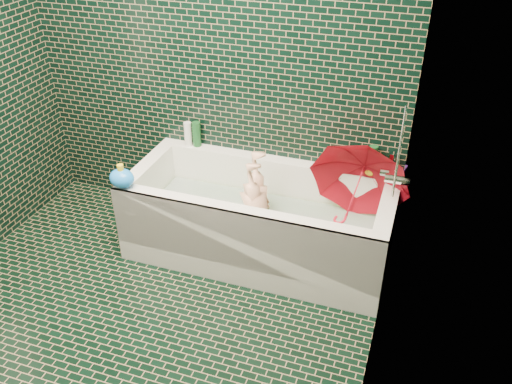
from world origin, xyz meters
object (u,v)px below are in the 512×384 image
(child, at_px, (258,216))
(bath_toy, at_px, (122,178))
(bathtub, at_px, (259,227))
(umbrella, at_px, (355,192))
(rubber_duck, at_px, (372,170))

(child, relative_size, bath_toy, 5.11)
(bathtub, distance_m, bath_toy, 0.94)
(umbrella, distance_m, bath_toy, 1.43)
(rubber_duck, bearing_deg, child, -141.62)
(umbrella, xyz_separation_m, rubber_duck, (0.06, 0.26, 0.03))
(bathtub, bearing_deg, rubber_duck, 26.35)
(umbrella, height_order, bath_toy, umbrella)
(child, relative_size, rubber_duck, 6.50)
(child, xyz_separation_m, umbrella, (0.59, 0.08, 0.26))
(bathtub, relative_size, bath_toy, 10.36)
(umbrella, bearing_deg, child, -164.41)
(umbrella, relative_size, rubber_duck, 4.61)
(child, height_order, bath_toy, bath_toy)
(child, relative_size, umbrella, 1.41)
(umbrella, xyz_separation_m, bath_toy, (-1.38, -0.38, 0.05))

